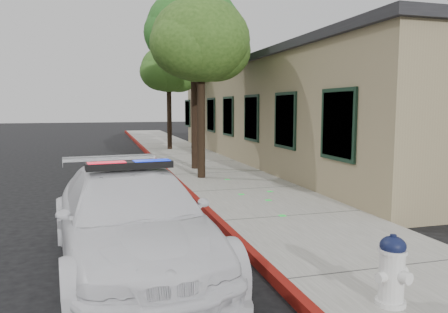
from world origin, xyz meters
TOP-DOWN VIEW (x-y plane):
  - ground at (0.00, 0.00)m, footprint 120.00×120.00m
  - sidewalk at (1.60, 3.00)m, footprint 3.20×60.00m
  - red_curb at (0.06, 3.00)m, footprint 0.14×60.00m
  - clapboard_building at (6.69, 9.00)m, footprint 7.30×20.89m
  - police_car at (-1.74, -1.65)m, footprint 2.55×5.23m
  - fire_hydrant at (0.94, -4.00)m, footprint 0.47×0.41m
  - street_tree_near at (0.88, 5.16)m, footprint 3.20×3.00m
  - street_tree_mid at (1.15, 7.26)m, footprint 3.62×3.32m
  - street_tree_far at (1.36, 14.57)m, footprint 3.10×2.83m

SIDE VIEW (x-z plane):
  - ground at x=0.00m, z-range 0.00..0.00m
  - sidewalk at x=1.60m, z-range 0.00..0.15m
  - red_curb at x=0.06m, z-range 0.00..0.16m
  - fire_hydrant at x=0.94m, z-range 0.15..0.96m
  - police_car at x=-1.74m, z-range -0.06..1.53m
  - clapboard_building at x=6.69m, z-range 0.01..4.25m
  - street_tree_far at x=1.36m, z-range 1.50..6.86m
  - street_tree_near at x=0.88m, z-range 1.50..7.00m
  - street_tree_mid at x=1.15m, z-range 1.76..8.09m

